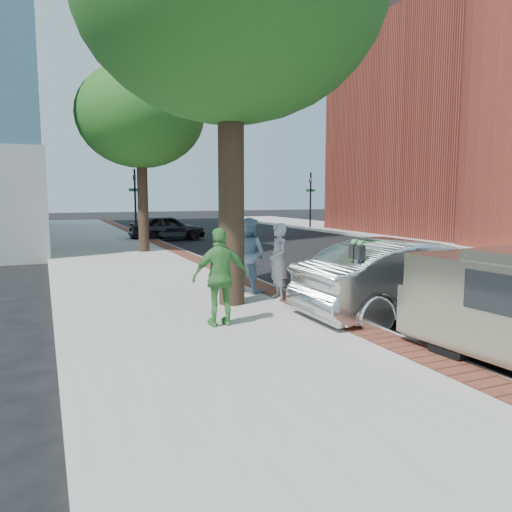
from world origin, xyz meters
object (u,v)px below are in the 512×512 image
parking_meter (356,265)px  person_gray (278,262)px  sedan_silver (413,279)px  person_green (221,277)px  person_officer (249,255)px  bg_car (167,228)px

parking_meter → person_gray: person_gray is taller
sedan_silver → person_green: bearing=82.7°
person_gray → person_officer: 1.07m
person_gray → bg_car: person_gray is taller
person_officer → person_green: bearing=119.8°
parking_meter → person_officer: 3.56m
sedan_silver → person_officer: bearing=35.0°
person_officer → sedan_silver: bearing=-173.1°
person_officer → sedan_silver: size_ratio=0.37×
parking_meter → person_green: person_green is taller
parking_meter → sedan_silver: parking_meter is taller
person_green → sedan_silver: (3.72, -0.43, -0.22)m
person_gray → person_officer: size_ratio=0.96×
person_gray → bg_car: (1.33, 15.91, -0.31)m
person_green → bg_car: 17.72m
parking_meter → person_officer: size_ratio=0.87×
sedan_silver → bg_car: 17.88m
bg_car → sedan_silver: bearing=179.9°
parking_meter → bg_car: (1.08, 18.39, -0.55)m
person_gray → sedan_silver: (1.91, -1.96, -0.20)m
person_gray → parking_meter: bearing=11.4°
person_officer → person_green: (-1.57, -2.57, -0.01)m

